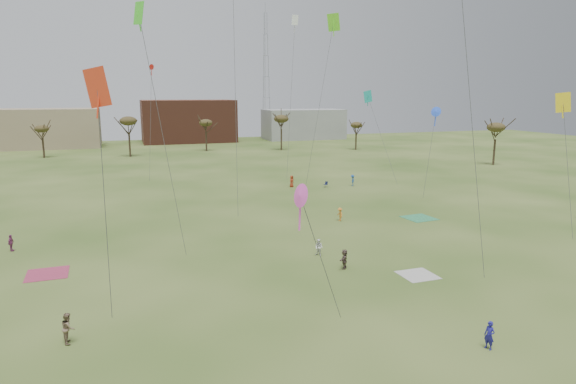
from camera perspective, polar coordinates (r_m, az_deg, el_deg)
name	(u,v)px	position (r m, az deg, el deg)	size (l,w,h in m)	color
ground	(344,306)	(34.29, 6.46, -12.82)	(260.00, 260.00, 0.00)	#2E4B17
flyer_near_right	(489,335)	(30.72, 21.98, -14.92)	(0.59, 0.39, 1.62)	navy
spectator_fore_b	(68,328)	(31.80, -23.77, -13.98)	(0.87, 0.68, 1.79)	#816952
spectator_fore_c	(344,259)	(40.84, 6.44, -7.59)	(1.50, 0.48, 1.62)	brown
flyer_mid_b	(340,214)	(55.71, 5.94, -2.54)	(0.97, 0.56, 1.49)	orange
spectator_mid_d	(11,243)	(51.33, -29.04, -5.10)	(0.89, 0.37, 1.52)	#9B407D
spectator_mid_e	(319,247)	(43.81, 3.54, -6.33)	(0.72, 0.56, 1.47)	white
flyer_far_b	(292,181)	(75.33, 0.42, 1.23)	(0.86, 0.56, 1.76)	#9C321A
flyer_far_c	(352,180)	(76.89, 7.36, 1.33)	(1.11, 0.64, 1.73)	#205095
blanket_cream	(418,275)	(40.70, 14.56, -9.17)	(2.66, 2.66, 0.03)	beige
blanket_plum	(47,274)	(43.94, -25.75, -8.42)	(3.09, 3.09, 0.03)	#A93454
blanket_olive	(419,218)	(58.68, 14.71, -2.89)	(3.26, 3.26, 0.03)	#35935C
camp_chair_right	(325,186)	(75.45, 4.30, 0.74)	(0.70, 0.68, 0.87)	#161C3D
kites_aloft	(289,35)	(61.47, 0.14, 17.49)	(49.12, 56.61, 25.33)	red
tree_line	(175,126)	(108.21, -12.78, 7.31)	(117.44, 49.32, 8.91)	#3A2B1E
building_tan	(34,128)	(145.27, -26.99, 6.47)	(32.00, 14.00, 10.00)	#937F60
building_brick	(188,121)	(149.70, -11.32, 7.95)	(26.00, 16.00, 12.00)	brown
building_grey	(303,124)	(156.06, 1.76, 7.73)	(24.00, 12.00, 9.00)	gray
radio_tower	(266,76)	(159.46, -2.56, 13.09)	(1.51, 1.72, 41.00)	#9EA3A8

